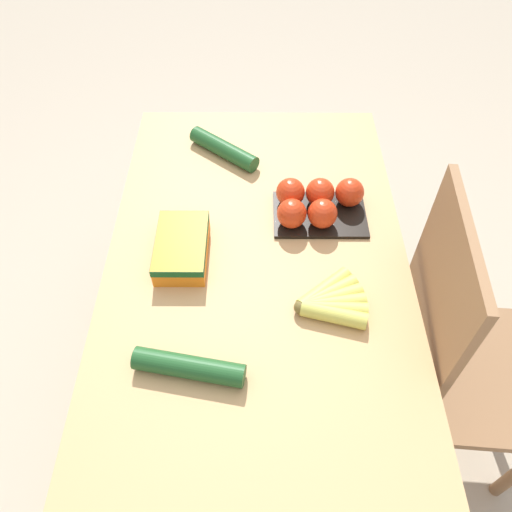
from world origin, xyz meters
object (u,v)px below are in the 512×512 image
(chair, at_px, (453,358))
(tomato_pack, at_px, (315,203))
(cucumber_near, at_px, (188,367))
(cucumber_far, at_px, (223,149))
(carrot_bag, at_px, (181,246))
(banana_bunch, at_px, (329,302))

(chair, height_order, tomato_pack, chair)
(cucumber_near, bearing_deg, chair, 103.33)
(tomato_pack, relative_size, cucumber_far, 1.16)
(carrot_bag, xyz_separation_m, cucumber_far, (-0.39, 0.08, -0.01))
(cucumber_near, relative_size, cucumber_far, 1.12)
(banana_bunch, relative_size, carrot_bag, 0.84)
(tomato_pack, xyz_separation_m, carrot_bag, (0.15, -0.34, -0.01))
(chair, distance_m, cucumber_far, 0.86)
(chair, relative_size, cucumber_far, 4.65)
(carrot_bag, distance_m, cucumber_near, 0.32)
(cucumber_near, bearing_deg, banana_bunch, 118.40)
(banana_bunch, xyz_separation_m, cucumber_near, (0.17, -0.31, 0.00))
(chair, xyz_separation_m, banana_bunch, (-0.01, -0.35, 0.25))
(banana_bunch, bearing_deg, tomato_pack, -177.51)
(tomato_pack, xyz_separation_m, cucumber_far, (-0.24, -0.25, -0.02))
(tomato_pack, distance_m, cucumber_far, 0.35)
(carrot_bag, height_order, cucumber_near, carrot_bag)
(banana_bunch, height_order, tomato_pack, tomato_pack)
(tomato_pack, bearing_deg, chair, 50.06)
(chair, xyz_separation_m, carrot_bag, (-0.16, -0.70, 0.26))
(cucumber_far, bearing_deg, carrot_bag, -12.32)
(carrot_bag, height_order, cucumber_far, carrot_bag)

